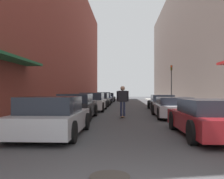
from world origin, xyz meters
The scene contains 17 objects.
ground centered at (0.00, 18.22, 0.00)m, with size 100.21×100.21×0.00m, color #424244.
curb_strip_left centered at (-4.62, 22.77, 0.06)m, with size 1.80×45.55×0.12m.
curb_strip_right centered at (4.62, 22.77, 0.06)m, with size 1.80×45.55×0.12m.
building_row_left centered at (-7.52, 22.77, 7.37)m, with size 4.90×45.55×14.75m.
building_row_right centered at (7.52, 22.77, 7.03)m, with size 4.90×45.55×14.07m.
parked_car_left_0 centered at (-2.58, 5.23, 0.62)m, with size 2.07×4.03×1.30m.
parked_car_left_1 centered at (-2.76, 10.38, 0.66)m, with size 1.89×4.46×1.34m.
parked_car_left_2 centered at (-2.62, 15.99, 0.66)m, with size 1.95×4.51×1.37m.
parked_car_left_3 centered at (-2.68, 21.71, 0.63)m, with size 2.08×4.62×1.32m.
parked_car_left_4 centered at (-2.68, 27.31, 0.66)m, with size 1.91×4.54×1.38m.
parked_car_left_5 centered at (-2.55, 32.84, 0.62)m, with size 1.96×4.27×1.27m.
parked_car_right_0 centered at (2.60, 5.33, 0.60)m, with size 2.05×4.47×1.21m.
parked_car_right_1 centered at (2.56, 11.33, 0.57)m, with size 2.09×4.51×1.14m.
parked_car_right_2 centered at (2.75, 16.99, 0.59)m, with size 1.94×4.75×1.20m.
skateboarder centered at (-0.29, 11.09, 1.09)m, with size 0.68×0.78×1.77m.
manhole_cover centered at (-0.43, 1.34, 0.01)m, with size 0.70×0.70×0.02m.
traffic_light centered at (4.04, 19.80, 2.40)m, with size 0.16×0.22×3.72m.
Camera 1 is at (-0.17, -2.92, 1.46)m, focal length 40.00 mm.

